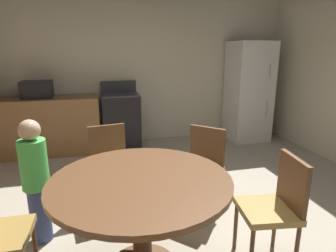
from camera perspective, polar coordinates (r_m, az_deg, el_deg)
The scene contains 11 objects.
ground_plane at distance 2.74m, azimuth 1.70°, elevation -21.45°, with size 14.00×14.00×0.00m, color #A89E89.
wall_back at distance 5.17m, azimuth -7.21°, elevation 11.84°, with size 5.80×0.12×2.70m, color beige.
kitchen_counter at distance 4.98m, azimuth -24.91°, elevation -0.08°, with size 2.00×0.60×0.90m, color olive.
oven_range at distance 4.89m, azimuth -9.28°, elevation 1.09°, with size 0.60×0.60×1.10m.
refrigerator at distance 5.42m, azimuth 15.63°, elevation 6.56°, with size 0.68×0.68×1.76m.
microwave at distance 4.86m, azimuth -24.54°, elevation 6.61°, with size 0.44×0.32×0.26m, color black.
dining_table at distance 2.11m, azimuth -5.35°, elevation -14.07°, with size 1.27×1.27×0.76m.
chair_east at distance 2.39m, azimuth 20.60°, elevation -14.24°, with size 0.45×0.45×0.87m.
chair_northeast at distance 2.94m, azimuth 6.72°, elevation -7.65°, with size 0.57×0.57×0.87m.
chair_north at distance 3.04m, azimuth -11.35°, elevation -7.07°, with size 0.46×0.46×0.87m.
person_child at distance 2.68m, azimuth -24.75°, elevation -9.54°, with size 0.31×0.31×1.09m.
Camera 1 is at (-0.59, -2.12, 1.63)m, focal length 30.75 mm.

